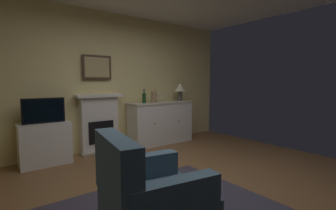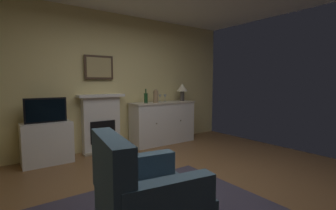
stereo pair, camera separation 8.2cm
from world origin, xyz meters
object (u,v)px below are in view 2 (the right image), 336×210
at_px(fireplace_unit, 101,123).
at_px(wine_bottle, 146,98).
at_px(framed_picture, 99,67).
at_px(sideboard_cabinet, 163,123).
at_px(wine_glass_left, 160,96).
at_px(tv_cabinet, 47,143).
at_px(wine_glass_center, 165,96).
at_px(table_lamp, 182,89).
at_px(vase_decorative, 156,96).
at_px(armchair, 144,197).
at_px(tv_set, 46,110).

distance_m(fireplace_unit, wine_bottle, 1.01).
distance_m(framed_picture, sideboard_cabinet, 1.76).
distance_m(wine_glass_left, tv_cabinet, 2.32).
relative_size(wine_bottle, tv_cabinet, 0.39).
xyz_separation_m(wine_glass_left, wine_glass_center, (0.11, -0.03, 0.00)).
height_order(table_lamp, vase_decorative, table_lamp).
distance_m(vase_decorative, tv_cabinet, 2.19).
height_order(wine_glass_center, vase_decorative, vase_decorative).
bearing_deg(wine_bottle, tv_cabinet, 179.24).
relative_size(table_lamp, wine_bottle, 1.38).
bearing_deg(table_lamp, framed_picture, 173.14).
bearing_deg(armchair, wine_glass_center, 51.98).
distance_m(wine_glass_left, vase_decorative, 0.15).
relative_size(sideboard_cabinet, wine_glass_left, 8.79).
height_order(fireplace_unit, vase_decorative, vase_decorative).
height_order(tv_cabinet, tv_set, tv_set).
relative_size(fireplace_unit, armchair, 1.20).
distance_m(table_lamp, tv_set, 2.84).
height_order(wine_bottle, vase_decorative, wine_bottle).
height_order(framed_picture, sideboard_cabinet, framed_picture).
bearing_deg(wine_glass_left, framed_picture, 169.89).
xyz_separation_m(table_lamp, armchair, (-2.51, -2.60, -0.80)).
height_order(wine_glass_left, tv_set, tv_set).
xyz_separation_m(wine_bottle, tv_cabinet, (-1.86, 0.02, -0.67)).
distance_m(fireplace_unit, wine_glass_left, 1.34).
relative_size(framed_picture, wine_glass_left, 3.33).
xyz_separation_m(fireplace_unit, wine_bottle, (0.88, -0.19, 0.46)).
height_order(fireplace_unit, wine_glass_left, fireplace_unit).
xyz_separation_m(sideboard_cabinet, tv_cabinet, (-2.29, 0.02, -0.11)).
bearing_deg(vase_decorative, sideboard_cabinet, 13.21).
xyz_separation_m(wine_bottle, wine_glass_center, (0.47, -0.02, 0.01)).
relative_size(framed_picture, armchair, 0.60).
bearing_deg(table_lamp, tv_set, -179.83).
height_order(sideboard_cabinet, armchair, armchair).
bearing_deg(tv_set, framed_picture, 13.31).
xyz_separation_m(wine_glass_center, vase_decorative, (-0.25, -0.02, 0.02)).
relative_size(wine_bottle, tv_set, 0.47).
height_order(sideboard_cabinet, wine_bottle, wine_bottle).
height_order(wine_bottle, wine_glass_left, wine_bottle).
xyz_separation_m(tv_cabinet, tv_set, (-0.00, -0.02, 0.54)).
bearing_deg(wine_glass_center, sideboard_cabinet, 139.77).
relative_size(framed_picture, tv_set, 0.89).
xyz_separation_m(framed_picture, wine_glass_center, (1.35, -0.26, -0.58)).
bearing_deg(tv_cabinet, wine_glass_left, -0.35).
bearing_deg(fireplace_unit, wine_glass_left, -8.07).
bearing_deg(framed_picture, vase_decorative, -13.95).
xyz_separation_m(wine_bottle, wine_glass_left, (0.36, 0.01, 0.01)).
relative_size(wine_glass_left, armchair, 0.18).
relative_size(table_lamp, tv_cabinet, 0.53).
xyz_separation_m(wine_glass_left, tv_set, (-2.21, -0.01, -0.15)).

